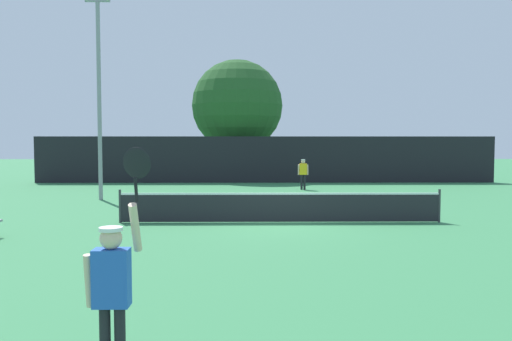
{
  "coord_description": "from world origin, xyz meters",
  "views": [
    {
      "loc": [
        -0.97,
        -16.26,
        2.6
      ],
      "look_at": [
        -0.73,
        4.12,
        1.45
      ],
      "focal_mm": 35.71,
      "sensor_mm": 36.0,
      "label": 1
    }
  ],
  "objects_px": {
    "parked_car_mid": "(287,165)",
    "large_tree": "(237,106)",
    "light_pole": "(99,85)",
    "parked_car_near": "(229,165)",
    "player_receiving": "(303,171)",
    "player_serving": "(113,280)",
    "tennis_ball": "(286,215)"
  },
  "relations": [
    {
      "from": "parked_car_mid",
      "to": "large_tree",
      "type": "bearing_deg",
      "value": -127.42
    },
    {
      "from": "light_pole",
      "to": "parked_car_near",
      "type": "xyz_separation_m",
      "value": [
        5.05,
        16.51,
        -4.33
      ]
    },
    {
      "from": "player_receiving",
      "to": "parked_car_near",
      "type": "distance_m",
      "value": 12.63
    },
    {
      "from": "player_serving",
      "to": "parked_car_near",
      "type": "bearing_deg",
      "value": 90.31
    },
    {
      "from": "large_tree",
      "to": "parked_car_mid",
      "type": "height_order",
      "value": "large_tree"
    },
    {
      "from": "tennis_ball",
      "to": "light_pole",
      "type": "distance_m",
      "value": 10.73
    },
    {
      "from": "player_receiving",
      "to": "large_tree",
      "type": "distance_m",
      "value": 10.12
    },
    {
      "from": "parked_car_near",
      "to": "large_tree",
      "type": "bearing_deg",
      "value": -83.33
    },
    {
      "from": "player_receiving",
      "to": "tennis_ball",
      "type": "relative_size",
      "value": 24.19
    },
    {
      "from": "tennis_ball",
      "to": "parked_car_mid",
      "type": "xyz_separation_m",
      "value": [
        1.66,
        22.58,
        0.74
      ]
    },
    {
      "from": "tennis_ball",
      "to": "light_pole",
      "type": "relative_size",
      "value": 0.01
    },
    {
      "from": "tennis_ball",
      "to": "player_receiving",
      "type": "bearing_deg",
      "value": 80.69
    },
    {
      "from": "tennis_ball",
      "to": "light_pole",
      "type": "xyz_separation_m",
      "value": [
        -7.97,
        5.08,
        5.07
      ]
    },
    {
      "from": "player_receiving",
      "to": "light_pole",
      "type": "xyz_separation_m",
      "value": [
        -9.58,
        -4.72,
        4.1
      ]
    },
    {
      "from": "player_serving",
      "to": "large_tree",
      "type": "distance_m",
      "value": 30.82
    },
    {
      "from": "light_pole",
      "to": "parked_car_mid",
      "type": "bearing_deg",
      "value": 61.18
    },
    {
      "from": "player_serving",
      "to": "large_tree",
      "type": "xyz_separation_m",
      "value": [
        0.56,
        30.55,
        4.01
      ]
    },
    {
      "from": "tennis_ball",
      "to": "parked_car_near",
      "type": "height_order",
      "value": "parked_car_near"
    },
    {
      "from": "player_serving",
      "to": "tennis_ball",
      "type": "bearing_deg",
      "value": 77.48
    },
    {
      "from": "light_pole",
      "to": "parked_car_mid",
      "type": "height_order",
      "value": "light_pole"
    },
    {
      "from": "player_serving",
      "to": "player_receiving",
      "type": "relative_size",
      "value": 1.55
    },
    {
      "from": "parked_car_near",
      "to": "parked_car_mid",
      "type": "relative_size",
      "value": 1.01
    },
    {
      "from": "tennis_ball",
      "to": "large_tree",
      "type": "bearing_deg",
      "value": 96.81
    },
    {
      "from": "player_serving",
      "to": "parked_car_mid",
      "type": "bearing_deg",
      "value": 82.83
    },
    {
      "from": "light_pole",
      "to": "parked_car_mid",
      "type": "xyz_separation_m",
      "value": [
        9.63,
        17.5,
        -4.33
      ]
    },
    {
      "from": "player_serving",
      "to": "parked_car_near",
      "type": "relative_size",
      "value": 0.58
    },
    {
      "from": "player_receiving",
      "to": "tennis_ball",
      "type": "distance_m",
      "value": 9.98
    },
    {
      "from": "large_tree",
      "to": "parked_car_near",
      "type": "relative_size",
      "value": 1.91
    },
    {
      "from": "tennis_ball",
      "to": "parked_car_mid",
      "type": "relative_size",
      "value": 0.02
    },
    {
      "from": "player_serving",
      "to": "tennis_ball",
      "type": "relative_size",
      "value": 37.47
    },
    {
      "from": "tennis_ball",
      "to": "light_pole",
      "type": "bearing_deg",
      "value": 147.46
    },
    {
      "from": "player_receiving",
      "to": "tennis_ball",
      "type": "xyz_separation_m",
      "value": [
        -1.61,
        -9.8,
        -0.97
      ]
    }
  ]
}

